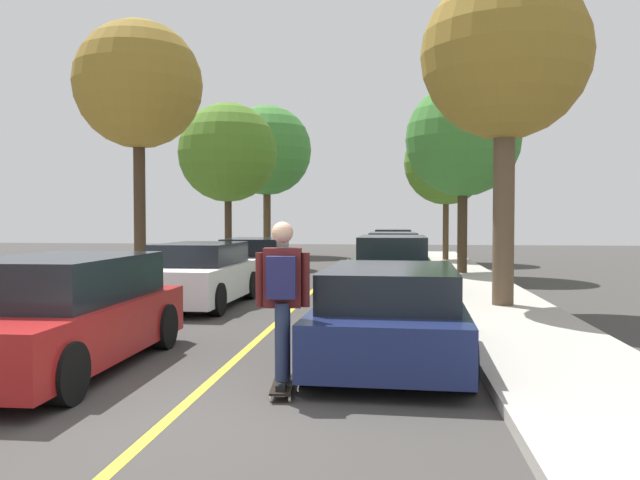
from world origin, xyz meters
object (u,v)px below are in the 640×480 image
(street_tree_right_far, at_px, (446,163))
(parked_car_right_near, at_px, (392,267))
(parked_car_right_nearest, at_px, (391,314))
(street_tree_right_nearest, at_px, (505,58))
(street_tree_left_near, at_px, (228,153))
(parked_car_left_near, at_px, (199,275))
(skateboarder, at_px, (282,292))
(parked_car_left_nearest, at_px, (58,314))
(parked_car_right_far, at_px, (393,253))
(skateboard, at_px, (283,385))
(street_tree_left_far, at_px, (267,151))
(street_tree_right_near, at_px, (463,140))
(parked_car_left_far, at_px, (255,260))
(parked_car_right_farthest, at_px, (393,245))
(street_tree_left_nearest, at_px, (138,86))

(street_tree_right_far, bearing_deg, parked_car_right_near, -100.32)
(parked_car_right_nearest, relative_size, street_tree_right_nearest, 0.62)
(street_tree_left_near, bearing_deg, parked_car_left_near, -78.41)
(street_tree_right_far, relative_size, skateboarder, 3.36)
(parked_car_left_near, distance_m, street_tree_right_nearest, 7.69)
(street_tree_right_far, distance_m, skateboarder, 21.13)
(parked_car_left_nearest, relative_size, skateboarder, 2.43)
(parked_car_right_far, bearing_deg, street_tree_right_far, 67.31)
(street_tree_right_nearest, relative_size, skateboard, 7.74)
(parked_car_left_near, distance_m, parked_car_right_nearest, 6.39)
(parked_car_left_nearest, distance_m, street_tree_left_far, 24.65)
(parked_car_left_near, relative_size, street_tree_right_near, 0.67)
(parked_car_right_near, distance_m, skateboard, 8.56)
(parked_car_left_near, relative_size, street_tree_right_far, 0.69)
(parked_car_left_far, height_order, parked_car_right_farthest, parked_car_right_farthest)
(parked_car_right_near, bearing_deg, skateboarder, -97.69)
(parked_car_right_farthest, height_order, street_tree_right_nearest, street_tree_right_nearest)
(street_tree_left_near, relative_size, street_tree_right_near, 1.02)
(parked_car_left_near, bearing_deg, parked_car_right_farthest, 75.47)
(skateboard, bearing_deg, street_tree_right_far, 80.74)
(parked_car_right_near, distance_m, skateboarder, 8.58)
(parked_car_right_nearest, bearing_deg, parked_car_left_far, 111.54)
(skateboarder, bearing_deg, street_tree_left_near, 106.60)
(parked_car_right_nearest, relative_size, street_tree_left_near, 0.67)
(street_tree_right_near, bearing_deg, parked_car_right_near, -111.54)
(parked_car_left_far, height_order, skateboard, parked_car_left_far)
(parked_car_left_nearest, xyz_separation_m, skateboard, (2.95, -0.74, -0.60))
(parked_car_right_nearest, bearing_deg, street_tree_left_nearest, 131.78)
(parked_car_right_farthest, xyz_separation_m, street_tree_left_far, (-6.31, 2.53, 4.59))
(parked_car_left_near, distance_m, street_tree_left_nearest, 5.48)
(skateboard, bearing_deg, skateboarder, -84.43)
(parked_car_right_farthest, distance_m, skateboarder, 22.40)
(parked_car_left_near, relative_size, parked_car_left_far, 0.98)
(parked_car_left_nearest, bearing_deg, parked_car_left_far, 90.00)
(parked_car_left_near, relative_size, street_tree_left_far, 0.55)
(street_tree_left_near, distance_m, skateboard, 18.55)
(parked_car_right_near, xyz_separation_m, street_tree_right_nearest, (2.21, -2.08, 4.34))
(parked_car_right_near, relative_size, parked_car_right_farthest, 0.94)
(parked_car_left_nearest, bearing_deg, street_tree_right_nearest, 41.78)
(street_tree_left_nearest, height_order, street_tree_left_near, street_tree_left_nearest)
(street_tree_right_near, bearing_deg, parked_car_left_nearest, -115.36)
(street_tree_right_nearest, bearing_deg, street_tree_left_nearest, 164.88)
(street_tree_right_nearest, height_order, skateboarder, street_tree_right_nearest)
(skateboard, bearing_deg, street_tree_right_near, 76.57)
(parked_car_left_near, relative_size, parked_car_right_far, 0.93)
(parked_car_right_far, xyz_separation_m, skateboard, (-1.15, -15.31, -0.60))
(parked_car_left_near, distance_m, parked_car_right_farthest, 16.34)
(parked_car_left_near, relative_size, parked_car_right_near, 0.97)
(parked_car_right_near, relative_size, skateboarder, 2.41)
(parked_car_right_nearest, height_order, street_tree_right_nearest, street_tree_right_nearest)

